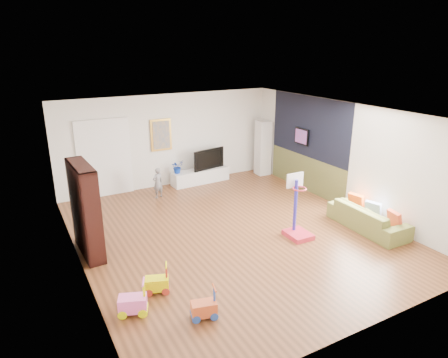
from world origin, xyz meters
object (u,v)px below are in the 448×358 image
bookshelf (85,210)px  basketball_hoop (300,207)px  sofa (368,218)px  media_console (200,176)px

bookshelf → basketball_hoop: (4.15, -1.51, -0.22)m
sofa → bookshelf: bearing=73.3°
sofa → media_console: bearing=24.0°
bookshelf → sofa: 6.15m
bookshelf → basketball_hoop: bearing=-22.4°
media_console → bookshelf: bearing=-146.7°
media_console → sofa: sofa is taller
bookshelf → basketball_hoop: size_ratio=1.31×
sofa → basketball_hoop: basketball_hoop is taller
media_console → sofa: 5.15m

